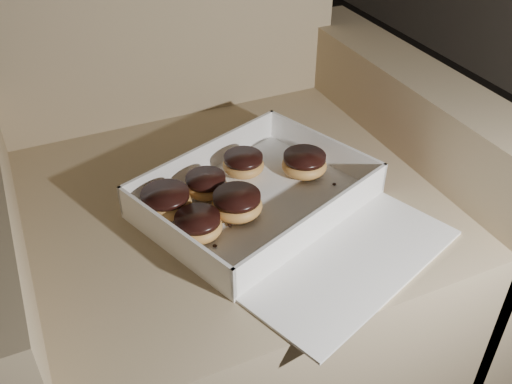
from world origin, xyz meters
name	(u,v)px	position (x,y,z in m)	size (l,w,h in m)	color
armchair	(215,222)	(0.50, -0.21, 0.31)	(0.94, 0.80, 0.99)	#9B8663
bakery_box	(274,208)	(0.54, -0.38, 0.45)	(0.49, 0.53, 0.06)	white
donut_a	(206,185)	(0.45, -0.30, 0.47)	(0.07, 0.07, 0.04)	#C98E46
donut_b	(198,225)	(0.40, -0.39, 0.47)	(0.08, 0.08, 0.04)	#C98E46
donut_c	(166,202)	(0.38, -0.32, 0.47)	(0.09, 0.09, 0.04)	#C98E46
donut_d	(243,164)	(0.54, -0.26, 0.47)	(0.08, 0.08, 0.04)	#C98E46
donut_e	(237,204)	(0.48, -0.37, 0.47)	(0.08, 0.08, 0.04)	#C98E46
donut_f	(304,164)	(0.64, -0.31, 0.47)	(0.08, 0.08, 0.04)	#C98E46
crumb_a	(334,184)	(0.67, -0.36, 0.45)	(0.01, 0.01, 0.00)	black
crumb_b	(256,262)	(0.46, -0.49, 0.45)	(0.01, 0.01, 0.00)	black
crumb_c	(237,220)	(0.47, -0.39, 0.45)	(0.01, 0.01, 0.00)	black
crumb_d	(229,225)	(0.46, -0.39, 0.45)	(0.01, 0.01, 0.00)	black
crumb_e	(215,246)	(0.42, -0.43, 0.45)	(0.01, 0.01, 0.00)	black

